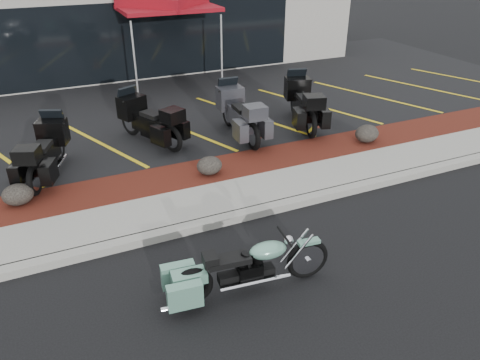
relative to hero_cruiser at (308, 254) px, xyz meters
name	(u,v)px	position (x,y,z in m)	size (l,w,h in m)	color
ground	(273,241)	(-0.03, 1.08, -0.46)	(90.00, 90.00, 0.00)	black
curb	(251,213)	(-0.03, 1.98, -0.38)	(24.00, 0.25, 0.15)	gray
sidewalk	(236,196)	(-0.03, 2.68, -0.38)	(24.00, 1.20, 0.15)	gray
mulch_bed	(215,172)	(-0.03, 3.88, -0.38)	(24.00, 1.20, 0.16)	#3B0E0D
upper_lot	(152,102)	(-0.03, 9.28, -0.38)	(26.00, 9.60, 0.15)	black
dealership_building	(108,11)	(-0.03, 15.55, 1.55)	(18.00, 8.16, 4.00)	gray
boulder_left	(18,194)	(-4.05, 4.02, -0.09)	(0.59, 0.49, 0.42)	black
boulder_mid	(209,166)	(-0.21, 3.70, -0.10)	(0.56, 0.47, 0.40)	black
boulder_right	(367,134)	(4.03, 3.74, -0.08)	(0.62, 0.51, 0.44)	black
hero_cruiser	(308,254)	(0.00, 0.00, 0.00)	(2.59, 0.66, 0.91)	#659E86
touring_black_front	(56,136)	(-3.13, 5.75, 0.32)	(2.16, 0.82, 1.26)	black
touring_black_mid	(129,111)	(-1.26, 6.64, 0.34)	(2.22, 0.85, 1.29)	black
touring_grey	(228,102)	(1.29, 6.18, 0.37)	(2.33, 0.89, 1.36)	#313137
touring_black_rear	(296,92)	(3.37, 6.19, 0.38)	(2.34, 0.90, 1.36)	black
traffic_cone	(123,98)	(-0.97, 9.14, -0.08)	(0.30, 0.30, 0.44)	#D95D07
popup_canopy	(164,3)	(1.06, 11.03, 2.31)	(3.79, 3.79, 2.88)	silver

